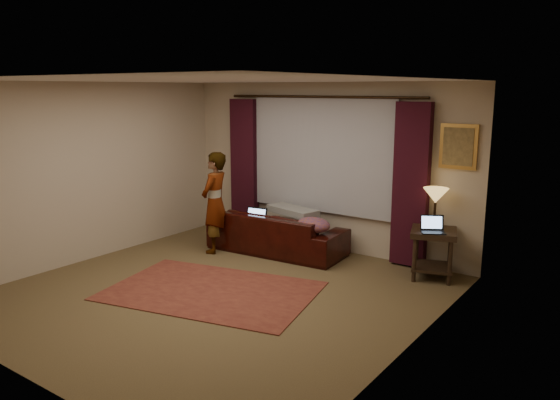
# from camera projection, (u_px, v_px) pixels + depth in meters

# --- Properties ---
(floor) EXTENTS (5.00, 5.00, 0.01)m
(floor) POSITION_uv_depth(u_px,v_px,m) (218.00, 294.00, 6.80)
(floor) COLOR brown
(floor) RESTS_ON ground
(ceiling) EXTENTS (5.00, 5.00, 0.02)m
(ceiling) POSITION_uv_depth(u_px,v_px,m) (212.00, 80.00, 6.27)
(ceiling) COLOR silver
(ceiling) RESTS_ON ground
(wall_back) EXTENTS (5.00, 0.02, 2.60)m
(wall_back) POSITION_uv_depth(u_px,v_px,m) (323.00, 167.00, 8.52)
(wall_back) COLOR #BCAA91
(wall_back) RESTS_ON ground
(wall_front) EXTENTS (5.00, 0.02, 2.60)m
(wall_front) POSITION_uv_depth(u_px,v_px,m) (12.00, 236.00, 4.54)
(wall_front) COLOR #BCAA91
(wall_front) RESTS_ON ground
(wall_left) EXTENTS (0.02, 5.00, 2.60)m
(wall_left) POSITION_uv_depth(u_px,v_px,m) (88.00, 172.00, 7.96)
(wall_left) COLOR #BCAA91
(wall_left) RESTS_ON ground
(wall_right) EXTENTS (0.02, 5.00, 2.60)m
(wall_right) POSITION_uv_depth(u_px,v_px,m) (414.00, 220.00, 5.11)
(wall_right) COLOR #BCAA91
(wall_right) RESTS_ON ground
(sheer_curtain) EXTENTS (2.50, 0.05, 1.80)m
(sheer_curtain) POSITION_uv_depth(u_px,v_px,m) (321.00, 155.00, 8.44)
(sheer_curtain) COLOR #A6A6AE
(sheer_curtain) RESTS_ON wall_back
(drape_left) EXTENTS (0.50, 0.14, 2.30)m
(drape_left) POSITION_uv_depth(u_px,v_px,m) (244.00, 167.00, 9.32)
(drape_left) COLOR black
(drape_left) RESTS_ON floor
(drape_right) EXTENTS (0.50, 0.14, 2.30)m
(drape_right) POSITION_uv_depth(u_px,v_px,m) (411.00, 185.00, 7.61)
(drape_right) COLOR black
(drape_right) RESTS_ON floor
(curtain_rod) EXTENTS (0.04, 0.04, 3.40)m
(curtain_rod) POSITION_uv_depth(u_px,v_px,m) (321.00, 97.00, 8.22)
(curtain_rod) COLOR black
(curtain_rod) RESTS_ON wall_back
(picture_frame) EXTENTS (0.50, 0.04, 0.60)m
(picture_frame) POSITION_uv_depth(u_px,v_px,m) (459.00, 147.00, 7.21)
(picture_frame) COLOR gold
(picture_frame) RESTS_ON wall_back
(sofa) EXTENTS (2.20, 1.07, 0.86)m
(sofa) POSITION_uv_depth(u_px,v_px,m) (277.00, 225.00, 8.43)
(sofa) COLOR black
(sofa) RESTS_ON floor
(throw_blanket) EXTENTS (0.93, 0.54, 0.10)m
(throw_blanket) POSITION_uv_depth(u_px,v_px,m) (293.00, 196.00, 8.43)
(throw_blanket) COLOR gray
(throw_blanket) RESTS_ON sofa
(clothing_pile) EXTENTS (0.59, 0.50, 0.22)m
(clothing_pile) POSITION_uv_depth(u_px,v_px,m) (313.00, 226.00, 7.94)
(clothing_pile) COLOR brown
(clothing_pile) RESTS_ON sofa
(laptop_sofa) EXTENTS (0.40, 0.42, 0.25)m
(laptop_sofa) POSITION_uv_depth(u_px,v_px,m) (253.00, 217.00, 8.40)
(laptop_sofa) COLOR black
(laptop_sofa) RESTS_ON sofa
(area_rug) EXTENTS (2.87, 2.23, 0.01)m
(area_rug) POSITION_uv_depth(u_px,v_px,m) (212.00, 291.00, 6.86)
(area_rug) COLOR brown
(area_rug) RESTS_ON floor
(end_table) EXTENTS (0.74, 0.74, 0.67)m
(end_table) POSITION_uv_depth(u_px,v_px,m) (433.00, 254.00, 7.29)
(end_table) COLOR black
(end_table) RESTS_ON floor
(tiffany_lamp) EXTENTS (0.34, 0.34, 0.54)m
(tiffany_lamp) POSITION_uv_depth(u_px,v_px,m) (435.00, 208.00, 7.29)
(tiffany_lamp) COLOR olive
(tiffany_lamp) RESTS_ON end_table
(laptop_table) EXTENTS (0.42, 0.43, 0.22)m
(laptop_table) POSITION_uv_depth(u_px,v_px,m) (434.00, 225.00, 7.04)
(laptop_table) COLOR black
(laptop_table) RESTS_ON end_table
(person) EXTENTS (0.55, 0.55, 1.56)m
(person) POSITION_uv_depth(u_px,v_px,m) (215.00, 203.00, 8.38)
(person) COLOR gray
(person) RESTS_ON floor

